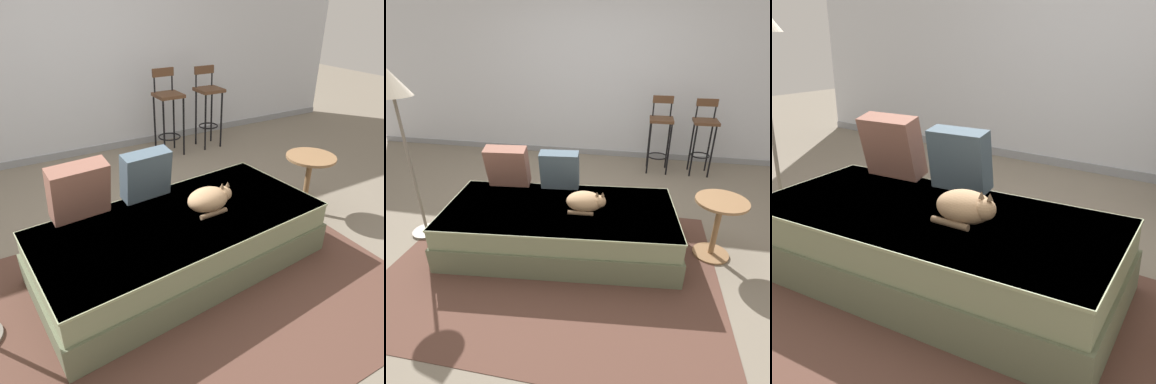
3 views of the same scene
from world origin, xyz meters
The scene contains 11 objects.
ground_plane centered at (0.00, 0.00, 0.00)m, with size 16.00×16.00×0.00m, color slate.
wall_back_panel centered at (0.00, 2.25, 1.30)m, with size 8.00×0.10×2.60m, color silver.
wall_baseboard_trim centered at (0.00, 2.20, 0.04)m, with size 8.00×0.02×0.09m, color gray.
area_rug centered at (0.00, -0.70, 0.00)m, with size 2.80×2.10×0.01m, color brown.
couch centered at (0.00, -0.40, 0.22)m, with size 2.18×1.20×0.42m.
throw_pillow_corner centered at (-0.61, -0.06, 0.64)m, with size 0.43×0.27×0.43m.
throw_pillow_middle centered at (-0.09, -0.01, 0.62)m, with size 0.39×0.23×0.39m.
cat centered at (0.24, -0.40, 0.51)m, with size 0.36×0.26×0.20m.
bar_stool_near_window centered at (0.94, 1.71, 0.61)m, with size 0.32×0.32×1.06m.
bar_stool_by_doorway centered at (1.52, 1.71, 0.63)m, with size 0.32×0.32×1.04m.
side_table centered at (1.39, -0.26, 0.37)m, with size 0.44×0.44×0.57m.
Camera 1 is at (-1.05, -2.44, 1.84)m, focal length 35.00 mm.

